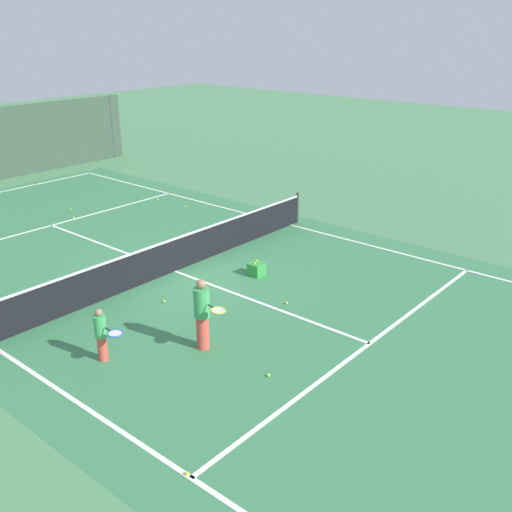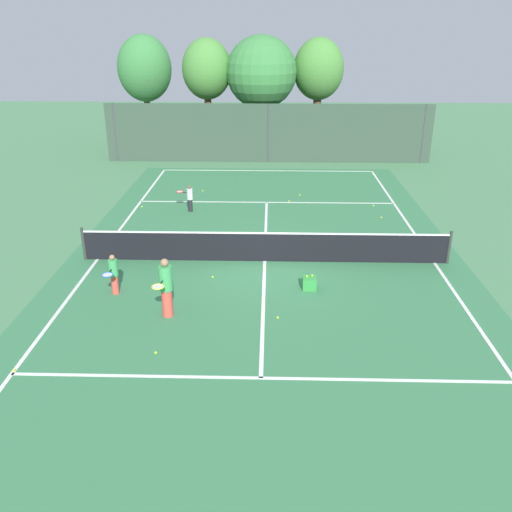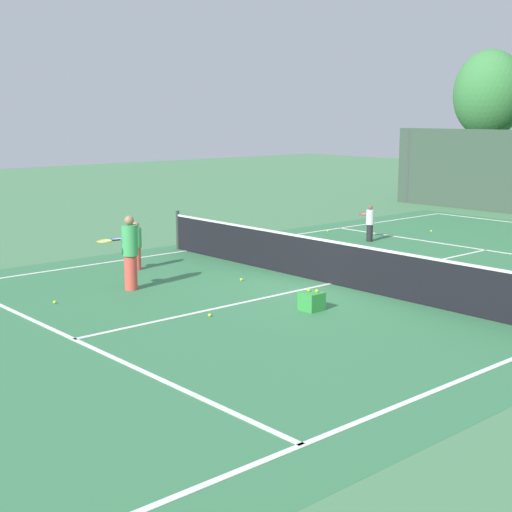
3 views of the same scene
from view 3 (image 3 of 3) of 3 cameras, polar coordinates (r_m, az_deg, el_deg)
The scene contains 14 objects.
ground_plane at distance 16.93m, azimuth 5.73°, elevation -2.14°, with size 80.00×80.00×0.00m, color #4C8456.
court_surface at distance 16.93m, azimuth 5.73°, elevation -2.13°, with size 13.00×25.00×0.01m.
tennis_net at distance 16.83m, azimuth 5.76°, elevation -0.45°, with size 11.90×0.10×1.10m.
tree_1 at distance 36.05m, azimuth 17.43°, elevation 11.70°, with size 3.29×2.96×6.65m.
player_0 at distance 22.67m, azimuth 8.69°, elevation 2.57°, with size 0.79×0.60×1.10m.
player_1 at distance 18.48m, azimuth -9.23°, elevation 0.85°, with size 0.34×0.82×1.20m.
player_2 at distance 16.35m, azimuth -9.67°, elevation 0.32°, with size 0.45×0.93×1.64m.
ball_crate at distance 14.61m, azimuth 4.28°, elevation -3.47°, with size 0.39×0.40×0.43m.
tennis_ball_1 at distance 17.14m, azimuth -1.13°, elevation -1.82°, with size 0.07×0.07×0.07m, color #CCE533.
tennis_ball_2 at distance 14.16m, azimuth -3.56°, elevation -4.55°, with size 0.07×0.07×0.07m, color #CCE533.
tennis_ball_4 at distance 24.92m, azimuth 13.29°, elevation 1.87°, with size 0.07×0.07×0.07m, color #CCE533.
tennis_ball_6 at distance 24.44m, azimuth 5.53°, elevation 1.94°, with size 0.07×0.07×0.07m, color #CCE533.
tennis_ball_8 at distance 16.47m, azimuth 10.18°, elevation -2.51°, with size 0.07×0.07×0.07m, color #CCE533.
tennis_ball_9 at distance 15.64m, azimuth -15.17°, elevation -3.43°, with size 0.07×0.07×0.07m, color #CCE533.
Camera 3 is at (11.18, -12.14, 3.78)m, focal length 52.21 mm.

